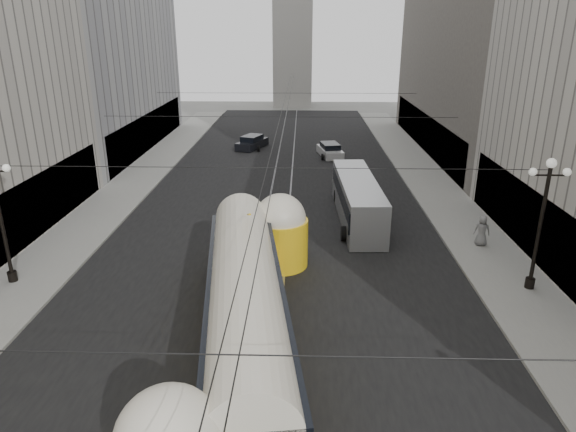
{
  "coord_description": "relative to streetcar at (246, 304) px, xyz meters",
  "views": [
    {
      "loc": [
        1.61,
        -4.28,
        11.9
      ],
      "look_at": [
        1.02,
        16.78,
        4.15
      ],
      "focal_mm": 32.0,
      "sensor_mm": 36.0,
      "label": 1
    }
  ],
  "objects": [
    {
      "name": "rail_right",
      "position": [
        1.25,
        19.58,
        -1.95
      ],
      "size": [
        0.12,
        85.0,
        0.04
      ],
      "primitive_type": "cube",
      "color": "gray",
      "rests_on": "ground"
    },
    {
      "name": "sidewalk_left",
      "position": [
        -11.5,
        23.08,
        -1.88
      ],
      "size": [
        4.0,
        72.0,
        0.15
      ],
      "primitive_type": "cube",
      "color": "gray",
      "rests_on": "ground"
    },
    {
      "name": "pedestrian_sidewalk_right",
      "position": [
        12.42,
        10.22,
        -0.91
      ],
      "size": [
        0.98,
        0.75,
        1.78
      ],
      "primitive_type": "imported",
      "rotation": [
        0.0,
        0.0,
        2.87
      ],
      "color": "slate",
      "rests_on": "sidewalk_right"
    },
    {
      "name": "sidewalk_right",
      "position": [
        12.5,
        23.08,
        -1.88
      ],
      "size": [
        4.0,
        72.0,
        0.15
      ],
      "primitive_type": "cube",
      "color": "gray",
      "rests_on": "ground"
    },
    {
      "name": "distant_tower",
      "position": [
        0.5,
        67.08,
        13.02
      ],
      "size": [
        6.0,
        6.0,
        31.36
      ],
      "color": "#B2AFA8",
      "rests_on": "ground"
    },
    {
      "name": "catenary",
      "position": [
        0.62,
        18.57,
        3.93
      ],
      "size": [
        25.0,
        72.0,
        0.23
      ],
      "color": "black",
      "rests_on": "ground"
    },
    {
      "name": "rail_left",
      "position": [
        -0.25,
        19.58,
        -1.95
      ],
      "size": [
        0.12,
        85.0,
        0.04
      ],
      "primitive_type": "cube",
      "color": "gray",
      "rests_on": "ground"
    },
    {
      "name": "sedan_white_far",
      "position": [
        4.85,
        32.17,
        -1.34
      ],
      "size": [
        2.55,
        4.53,
        1.35
      ],
      "color": "silver",
      "rests_on": "ground"
    },
    {
      "name": "lamppost_right_mid",
      "position": [
        13.1,
        5.08,
        1.79
      ],
      "size": [
        1.86,
        0.44,
        6.37
      ],
      "color": "black",
      "rests_on": "sidewalk_right"
    },
    {
      "name": "streetcar",
      "position": [
        0.0,
        0.0,
        0.0
      ],
      "size": [
        4.93,
        18.09,
        4.0
      ],
      "color": "yellow",
      "rests_on": "ground"
    },
    {
      "name": "sedan_dark_far",
      "position": [
        -3.13,
        35.65,
        -1.33
      ],
      "size": [
        3.27,
        4.7,
        1.37
      ],
      "color": "black",
      "rests_on": "ground"
    },
    {
      "name": "city_bus",
      "position": [
        5.74,
        14.6,
        -0.46
      ],
      "size": [
        2.63,
        10.81,
        2.73
      ],
      "color": "#ABADB0",
      "rests_on": "ground"
    },
    {
      "name": "building_left_far",
      "position": [
        -19.49,
        35.08,
        12.36
      ],
      "size": [
        12.6,
        28.6,
        28.6
      ],
      "color": "#999999",
      "rests_on": "ground"
    },
    {
      "name": "road",
      "position": [
        0.5,
        19.58,
        -1.95
      ],
      "size": [
        20.0,
        85.0,
        0.02
      ],
      "primitive_type": "cube",
      "color": "black",
      "rests_on": "ground"
    }
  ]
}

